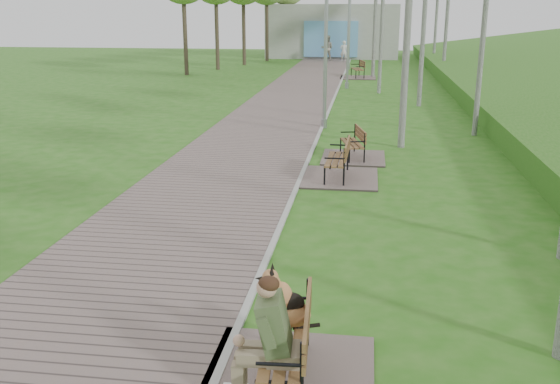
{
  "coord_description": "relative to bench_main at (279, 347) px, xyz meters",
  "views": [
    {
      "loc": [
        1.44,
        0.69,
        3.7
      ],
      "look_at": [
        0.19,
        9.52,
        1.07
      ],
      "focal_mm": 40.0,
      "sensor_mm": 36.0,
      "label": 1
    }
  ],
  "objects": [
    {
      "name": "bench_third",
      "position": [
        0.44,
        10.16,
        -0.25
      ],
      "size": [
        1.59,
        1.77,
        0.98
      ],
      "color": "#705E5A",
      "rests_on": "ground"
    },
    {
      "name": "lamp_post_second",
      "position": [
        -0.58,
        14.33,
        1.88
      ],
      "size": [
        0.19,
        0.19,
        4.93
      ],
      "color": "gray",
      "rests_on": "ground"
    },
    {
      "name": "bench_far",
      "position": [
        0.15,
        29.56,
        -0.2
      ],
      "size": [
        1.92,
        2.14,
        1.18
      ],
      "color": "#705E5A",
      "rests_on": "ground"
    },
    {
      "name": "lamp_post_far",
      "position": [
        -0.54,
        34.55,
        2.03
      ],
      "size": [
        0.2,
        0.2,
        5.26
      ],
      "color": "gray",
      "rests_on": "ground"
    },
    {
      "name": "bench_main",
      "position": [
        0.0,
        0.0,
        0.0
      ],
      "size": [
        1.75,
        1.94,
        1.52
      ],
      "color": "#705E5A",
      "rests_on": "ground"
    },
    {
      "name": "bench_second",
      "position": [
        0.15,
        8.13,
        -0.22
      ],
      "size": [
        1.77,
        1.96,
        1.09
      ],
      "color": "#705E5A",
      "rests_on": "ground"
    },
    {
      "name": "kerb",
      "position": [
        -0.65,
        15.29,
        -0.4
      ],
      "size": [
        0.1,
        67.0,
        0.05
      ],
      "primitive_type": "cube",
      "color": "#999993",
      "rests_on": "ground"
    },
    {
      "name": "lamp_post_third",
      "position": [
        -0.25,
        24.76,
        1.8
      ],
      "size": [
        0.18,
        0.18,
        4.77
      ],
      "color": "gray",
      "rests_on": "ground"
    },
    {
      "name": "pedestrian_near",
      "position": [
        -1.08,
        40.39,
        0.31
      ],
      "size": [
        0.58,
        0.43,
        1.48
      ],
      "primitive_type": "imported",
      "rotation": [
        0.0,
        0.0,
        3.29
      ],
      "color": "silver",
      "rests_on": "ground"
    },
    {
      "name": "building_north",
      "position": [
        -2.15,
        44.76,
        1.57
      ],
      "size": [
        10.0,
        5.2,
        4.0
      ],
      "color": "#9E9E99",
      "rests_on": "ground"
    },
    {
      "name": "walkway",
      "position": [
        -2.4,
        15.29,
        -0.41
      ],
      "size": [
        3.5,
        67.0,
        0.04
      ],
      "primitive_type": "cube",
      "color": "#705E5A",
      "rests_on": "ground"
    },
    {
      "name": "pedestrian_far",
      "position": [
        -2.31,
        40.75,
        0.49
      ],
      "size": [
        0.96,
        0.79,
        1.83
      ],
      "primitive_type": "imported",
      "rotation": [
        0.0,
        0.0,
        3.02
      ],
      "color": "gray",
      "rests_on": "ground"
    }
  ]
}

